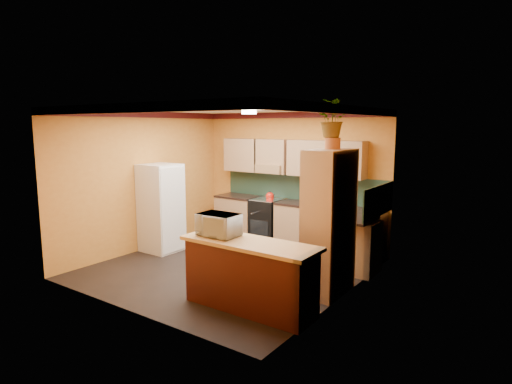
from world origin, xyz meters
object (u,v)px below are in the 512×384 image
Objects in this scene: fridge at (161,208)px; pantry at (329,222)px; stove at (267,221)px; microwave at (219,225)px; breakfast_bar at (250,277)px; base_cabinets_back at (293,225)px.

pantry is (3.60, -0.09, 0.20)m from fridge.
microwave is at bearing -68.81° from stove.
microwave is (-0.52, 0.00, 0.64)m from breakfast_bar.
microwave is at bearing 180.00° from breakfast_bar.
fridge reaches higher than microwave.
breakfast_bar is 3.24× the size of microwave.
fridge is 0.94× the size of breakfast_bar.
base_cabinets_back is at bearing 109.47° from breakfast_bar.
microwave is at bearing -80.09° from base_cabinets_back.
fridge is at bearing -128.27° from stove.
base_cabinets_back is at bearing 40.87° from fridge.
fridge is 3.06× the size of microwave.
stove is at bearing 119.53° from breakfast_bar.
stove is (-0.62, -0.00, 0.02)m from base_cabinets_back.
microwave is (1.14, -2.94, 0.63)m from stove.
pantry is 1.17× the size of breakfast_bar.
base_cabinets_back is at bearing 132.17° from pantry.
fridge reaches higher than base_cabinets_back.
stove is at bearing 141.41° from pantry.
base_cabinets_back is at bearing 98.21° from microwave.
pantry is at bearing -38.59° from stove.
pantry is at bearing -47.83° from base_cabinets_back.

